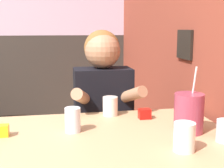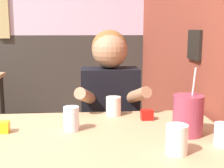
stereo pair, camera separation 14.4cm
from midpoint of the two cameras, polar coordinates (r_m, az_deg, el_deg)
brick_wall_right at (r=2.37m, az=8.13°, el=14.19°), size 0.08×4.57×2.70m
main_table at (r=1.35m, az=-3.99°, el=-12.28°), size 1.09×0.80×0.73m
person_seated at (r=1.91m, az=-3.83°, el=-6.80°), size 0.42×0.41×1.17m
cocktail_pitcher at (r=1.39m, az=11.02°, el=-5.26°), size 0.13×0.13×0.29m
glass_near_pitcher at (r=1.32m, az=16.98°, el=-8.22°), size 0.07×0.07×0.09m
glass_center at (r=1.19m, az=9.69°, el=-9.58°), size 0.08×0.08×0.11m
glass_far_side at (r=1.64m, az=-2.85°, el=-4.09°), size 0.08×0.08×0.10m
glass_by_brick at (r=1.40m, az=-10.14°, el=-6.51°), size 0.07×0.07×0.11m
condiment_ketchup at (r=1.58m, az=3.40°, el=-5.51°), size 0.06×0.04×0.05m
condiment_mustard at (r=1.44m, az=-22.35°, el=-7.95°), size 0.06×0.04×0.05m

